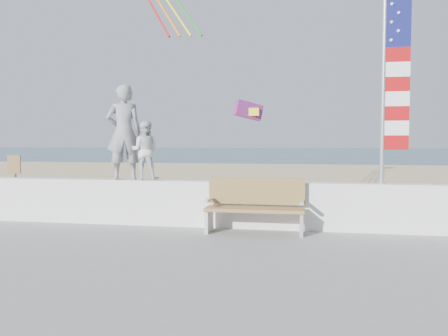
{
  "coord_description": "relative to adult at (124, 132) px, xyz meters",
  "views": [
    {
      "loc": [
        1.86,
        -7.06,
        1.88
      ],
      "look_at": [
        0.2,
        1.8,
        1.35
      ],
      "focal_mm": 38.0,
      "sensor_mm": 36.0,
      "label": 1
    }
  ],
  "objects": [
    {
      "name": "ground",
      "position": [
        1.9,
        -2.0,
        -2.04
      ],
      "size": [
        220.0,
        220.0,
        0.0
      ],
      "primitive_type": "plane",
      "color": "#2C4A59",
      "rests_on": "ground"
    },
    {
      "name": "parafoil_kite",
      "position": [
        2.03,
        3.95,
        0.66
      ],
      "size": [
        0.82,
        0.64,
        0.58
      ],
      "color": "red",
      "rests_on": "ground"
    },
    {
      "name": "sand",
      "position": [
        1.9,
        7.0,
        -2.0
      ],
      "size": [
        90.0,
        40.0,
        0.08
      ],
      "primitive_type": "cube",
      "color": "#CDB489",
      "rests_on": "ground"
    },
    {
      "name": "flag",
      "position": [
        5.14,
        -0.0,
        0.95
      ],
      "size": [
        0.5,
        0.08,
        3.5
      ],
      "color": "silver",
      "rests_on": "seawall"
    },
    {
      "name": "seawall",
      "position": [
        1.9,
        0.0,
        -1.41
      ],
      "size": [
        30.0,
        0.35,
        0.9
      ],
      "primitive_type": "cube",
      "color": "silver",
      "rests_on": "boardwalk"
    },
    {
      "name": "adult",
      "position": [
        0.0,
        0.0,
        0.0
      ],
      "size": [
        0.82,
        0.68,
        1.92
      ],
      "primitive_type": "imported",
      "rotation": [
        0.0,
        0.0,
        3.51
      ],
      "color": "gray",
      "rests_on": "seawall"
    },
    {
      "name": "child",
      "position": [
        0.44,
        0.0,
        -0.37
      ],
      "size": [
        0.64,
        0.53,
        1.19
      ],
      "primitive_type": "imported",
      "rotation": [
        0.0,
        0.0,
        3.29
      ],
      "color": "silver",
      "rests_on": "seawall"
    },
    {
      "name": "sign",
      "position": [
        -2.91,
        0.63,
        -1.09
      ],
      "size": [
        0.32,
        0.07,
        1.46
      ],
      "color": "olive",
      "rests_on": "sand"
    },
    {
      "name": "bench",
      "position": [
        2.73,
        -0.45,
        -1.35
      ],
      "size": [
        1.8,
        0.57,
        1.0
      ],
      "color": "#997243",
      "rests_on": "boardwalk"
    }
  ]
}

